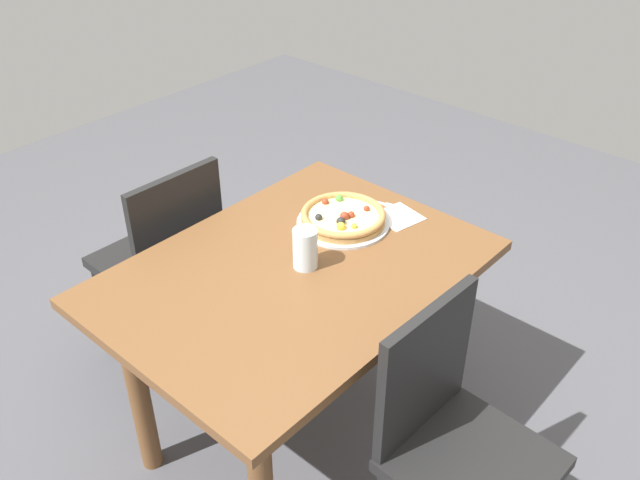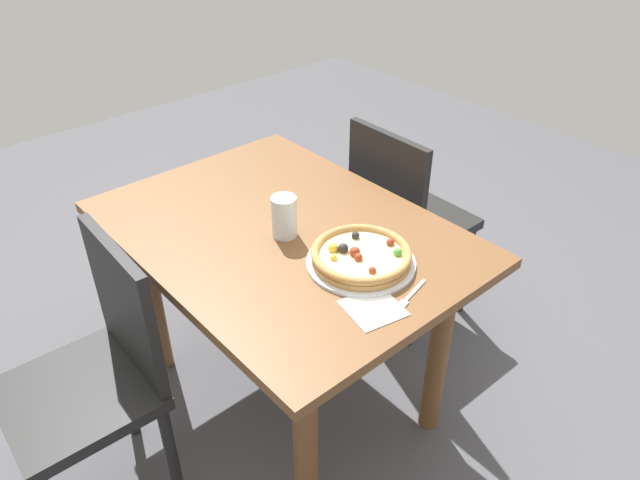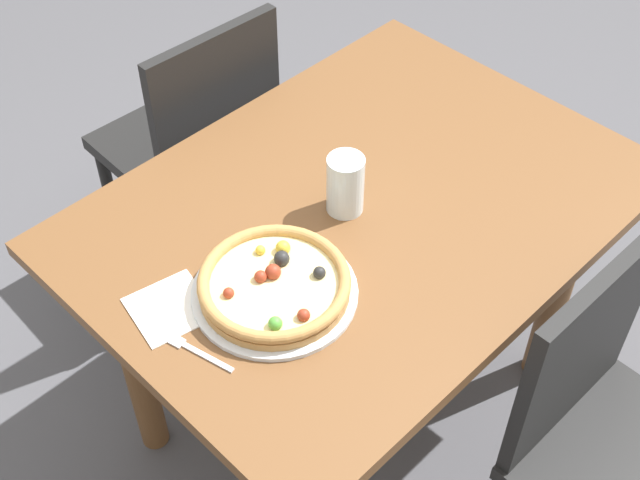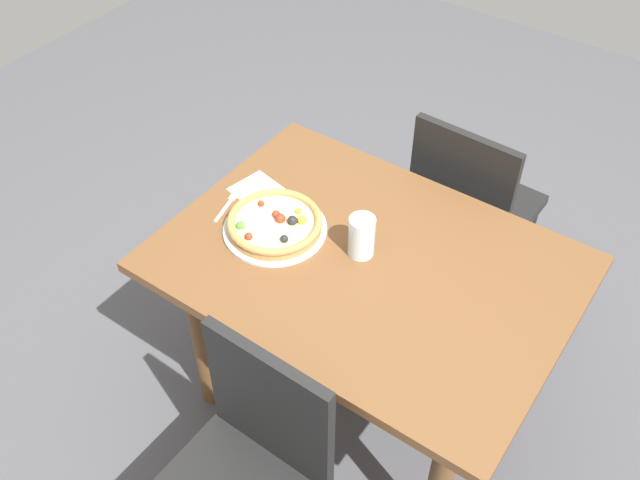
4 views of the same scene
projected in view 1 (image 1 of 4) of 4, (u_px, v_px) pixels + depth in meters
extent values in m
plane|color=#4C4C51|center=(299.00, 430.00, 2.54)|extent=(6.00, 6.00, 0.00)
cube|color=brown|center=(295.00, 273.00, 2.14)|extent=(1.18, 0.86, 0.03)
cylinder|color=brown|center=(321.00, 269.00, 2.78)|extent=(0.07, 0.07, 0.71)
cylinder|color=brown|center=(138.00, 391.00, 2.22)|extent=(0.07, 0.07, 0.71)
cylinder|color=brown|center=(440.00, 332.00, 2.46)|extent=(0.07, 0.07, 0.71)
cylinder|color=black|center=(104.00, 310.00, 2.78)|extent=(0.04, 0.04, 0.44)
cylinder|color=black|center=(172.00, 273.00, 2.98)|extent=(0.04, 0.04, 0.44)
cylinder|color=black|center=(154.00, 349.00, 2.58)|extent=(0.04, 0.04, 0.44)
cylinder|color=black|center=(223.00, 307.00, 2.79)|extent=(0.04, 0.04, 0.44)
cube|color=black|center=(156.00, 261.00, 2.65)|extent=(0.41, 0.41, 0.04)
cube|color=black|center=(179.00, 228.00, 2.42)|extent=(0.38, 0.04, 0.42)
cylinder|color=black|center=(448.00, 450.00, 2.19)|extent=(0.04, 0.04, 0.44)
cube|color=black|center=(473.00, 464.00, 1.86)|extent=(0.41, 0.41, 0.04)
cube|color=black|center=(425.00, 369.00, 1.84)|extent=(0.38, 0.04, 0.42)
cylinder|color=silver|center=(343.00, 223.00, 2.34)|extent=(0.32, 0.32, 0.01)
cylinder|color=#B78447|center=(343.00, 219.00, 2.33)|extent=(0.29, 0.29, 0.02)
cylinder|color=beige|center=(343.00, 216.00, 2.32)|extent=(0.25, 0.25, 0.01)
torus|color=#B78447|center=(343.00, 215.00, 2.32)|extent=(0.29, 0.29, 0.02)
sphere|color=gold|center=(354.00, 226.00, 2.25)|extent=(0.02, 0.02, 0.02)
sphere|color=maroon|center=(345.00, 216.00, 2.30)|extent=(0.03, 0.03, 0.03)
sphere|color=maroon|center=(351.00, 215.00, 2.31)|extent=(0.02, 0.02, 0.02)
sphere|color=maroon|center=(367.00, 209.00, 2.35)|extent=(0.02, 0.02, 0.02)
sphere|color=#262626|center=(319.00, 217.00, 2.30)|extent=(0.02, 0.02, 0.02)
sphere|color=maroon|center=(325.00, 202.00, 2.38)|extent=(0.02, 0.02, 0.02)
sphere|color=#4C9E38|center=(339.00, 198.00, 2.40)|extent=(0.03, 0.03, 0.03)
sphere|color=#262626|center=(341.00, 222.00, 2.27)|extent=(0.03, 0.03, 0.03)
sphere|color=gold|center=(341.00, 226.00, 2.25)|extent=(0.03, 0.03, 0.03)
cube|color=silver|center=(371.00, 201.00, 2.47)|extent=(0.03, 0.11, 0.00)
cube|color=silver|center=(393.00, 206.00, 2.43)|extent=(0.03, 0.05, 0.00)
cylinder|color=silver|center=(305.00, 248.00, 2.10)|extent=(0.08, 0.08, 0.13)
cube|color=white|center=(398.00, 217.00, 2.38)|extent=(0.17, 0.17, 0.00)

